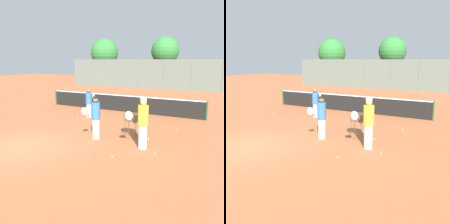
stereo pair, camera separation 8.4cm
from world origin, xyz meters
TOP-DOWN VIEW (x-y plane):
  - ground_plane at (0.00, 0.00)m, footprint 80.00×80.00m
  - tennis_net at (0.00, 8.38)m, footprint 10.93×0.10m
  - back_fence at (0.00, 21.65)m, footprint 27.45×0.08m
  - tree_0 at (-12.35, 27.00)m, footprint 4.00×4.00m
  - tree_1 at (-3.14, 26.70)m, footprint 3.54×3.54m
  - player_white_outfit at (-0.68, 5.82)m, footprint 0.35×0.91m
  - player_red_cap at (4.15, 2.31)m, footprint 0.72×0.78m
  - player_yellow_shirt at (1.91, 2.54)m, footprint 0.49×0.88m
  - ball_cart at (3.22, 3.43)m, footprint 0.56×0.41m
  - tennis_ball_0 at (0.79, 3.27)m, footprint 0.07×0.07m
  - tennis_ball_1 at (4.57, 5.47)m, footprint 0.07×0.07m
  - tennis_ball_2 at (4.82, 1.91)m, footprint 0.07×0.07m
  - tennis_ball_3 at (-3.45, 5.18)m, footprint 0.07×0.07m
  - tennis_ball_4 at (0.12, 7.84)m, footprint 0.07×0.07m
  - tennis_ball_5 at (3.65, 0.86)m, footprint 0.07×0.07m
  - tennis_ball_6 at (-1.11, 5.27)m, footprint 0.07×0.07m
  - tennis_ball_7 at (3.96, 3.42)m, footprint 0.07×0.07m

SIDE VIEW (x-z plane):
  - ground_plane at x=0.00m, z-range 0.00..0.00m
  - tennis_ball_0 at x=0.79m, z-range 0.00..0.07m
  - tennis_ball_1 at x=4.57m, z-range 0.00..0.07m
  - tennis_ball_2 at x=4.82m, z-range 0.00..0.07m
  - tennis_ball_3 at x=-3.45m, z-range 0.00..0.07m
  - tennis_ball_4 at x=0.12m, z-range 0.00..0.07m
  - tennis_ball_5 at x=3.65m, z-range 0.00..0.07m
  - tennis_ball_6 at x=-1.11m, z-range 0.00..0.07m
  - tennis_ball_7 at x=3.96m, z-range 0.00..0.07m
  - tennis_net at x=0.00m, z-range 0.02..1.09m
  - ball_cart at x=3.22m, z-range 0.28..1.31m
  - player_white_outfit at x=-0.68m, z-range 0.02..1.71m
  - player_yellow_shirt at x=1.91m, z-range 0.03..1.83m
  - player_red_cap at x=4.15m, z-range 0.04..1.95m
  - back_fence at x=0.00m, z-range 0.00..3.36m
  - tree_0 at x=-12.35m, z-range 1.13..7.42m
  - tree_1 at x=-3.14m, z-range 1.31..7.49m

